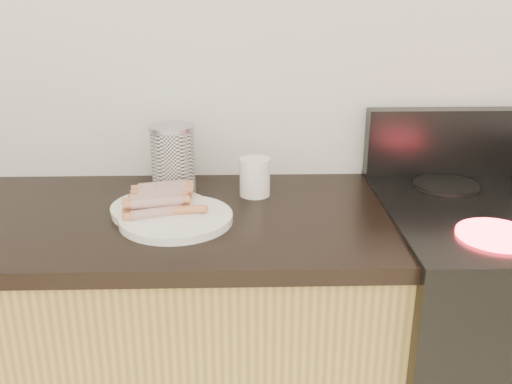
{
  "coord_description": "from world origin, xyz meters",
  "views": [
    {
      "loc": [
        0.03,
        0.34,
        1.46
      ],
      "look_at": [
        0.06,
        1.62,
        0.98
      ],
      "focal_mm": 40.0,
      "sensor_mm": 36.0,
      "label": 1
    }
  ],
  "objects_px": {
    "canister": "(173,159)",
    "mug": "(255,177)",
    "side_plate": "(176,218)",
    "main_plate": "(159,210)",
    "stove": "(507,356)"
  },
  "relations": [
    {
      "from": "main_plate",
      "to": "mug",
      "type": "relative_size",
      "value": 2.29
    },
    {
      "from": "side_plate",
      "to": "mug",
      "type": "relative_size",
      "value": 2.65
    },
    {
      "from": "side_plate",
      "to": "mug",
      "type": "bearing_deg",
      "value": 43.03
    },
    {
      "from": "main_plate",
      "to": "canister",
      "type": "bearing_deg",
      "value": 82.08
    },
    {
      "from": "mug",
      "to": "side_plate",
      "type": "bearing_deg",
      "value": -136.97
    },
    {
      "from": "side_plate",
      "to": "stove",
      "type": "bearing_deg",
      "value": 2.4
    },
    {
      "from": "canister",
      "to": "main_plate",
      "type": "bearing_deg",
      "value": -97.92
    },
    {
      "from": "canister",
      "to": "mug",
      "type": "bearing_deg",
      "value": -8.6
    },
    {
      "from": "stove",
      "to": "canister",
      "type": "xyz_separation_m",
      "value": [
        -0.94,
        0.18,
        0.54
      ]
    },
    {
      "from": "stove",
      "to": "side_plate",
      "type": "relative_size",
      "value": 3.26
    },
    {
      "from": "stove",
      "to": "canister",
      "type": "distance_m",
      "value": 1.1
    },
    {
      "from": "stove",
      "to": "mug",
      "type": "height_order",
      "value": "mug"
    },
    {
      "from": "stove",
      "to": "mug",
      "type": "xyz_separation_m",
      "value": [
        -0.71,
        0.15,
        0.5
      ]
    },
    {
      "from": "main_plate",
      "to": "side_plate",
      "type": "bearing_deg",
      "value": -50.64
    },
    {
      "from": "canister",
      "to": "mug",
      "type": "xyz_separation_m",
      "value": [
        0.23,
        -0.03,
        -0.04
      ]
    }
  ]
}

